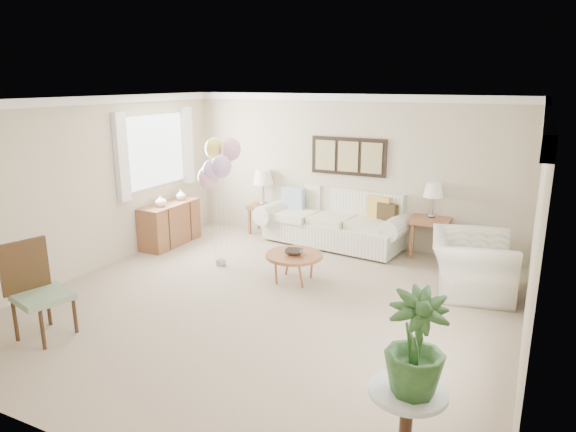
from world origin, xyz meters
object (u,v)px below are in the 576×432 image
object	(u,v)px
sofa	(335,223)
balloon_cluster	(217,163)
accent_chair	(37,288)
coffee_table	(294,256)
armchair	(471,264)

from	to	relation	value
sofa	balloon_cluster	size ratio (longest dim) A/B	1.37
sofa	accent_chair	size ratio (longest dim) A/B	2.49
accent_chair	balloon_cluster	world-z (taller)	balloon_cluster
sofa	coffee_table	size ratio (longest dim) A/B	3.35
armchair	coffee_table	bearing A→B (deg)	97.09
sofa	coffee_table	distance (m)	1.92
sofa	balloon_cluster	bearing A→B (deg)	-123.14
coffee_table	armchair	distance (m)	2.44
balloon_cluster	coffee_table	bearing A→B (deg)	-3.25
sofa	armchair	bearing A→B (deg)	-26.11
armchair	balloon_cluster	xyz separation A→B (m)	(-3.64, -0.65, 1.23)
coffee_table	accent_chair	xyz separation A→B (m)	(-1.89, -2.73, 0.19)
sofa	balloon_cluster	world-z (taller)	balloon_cluster
sofa	coffee_table	world-z (taller)	sofa
coffee_table	balloon_cluster	xyz separation A→B (m)	(-1.31, 0.07, 1.24)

